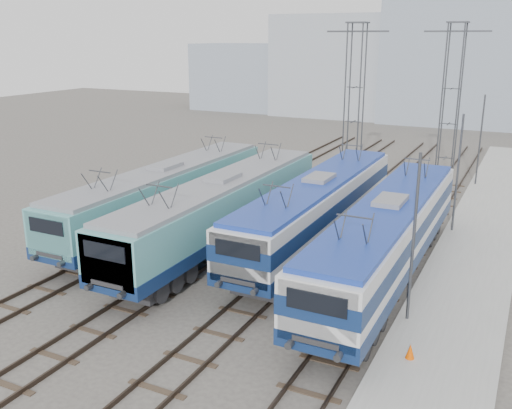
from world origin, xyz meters
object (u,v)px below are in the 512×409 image
object	(u,v)px
locomotive_far_right	(387,234)
catenary_tower_east	(451,101)
locomotive_far_left	(164,193)
mast_rear	(480,142)
locomotive_center_left	(221,207)
safety_cone	(410,351)
locomotive_center_right	(317,206)
mast_front	(413,243)
catenary_tower_west	(354,99)
mast_mid	(457,176)

from	to	relation	value
locomotive_far_right	catenary_tower_east	distance (m)	18.77
locomotive_far_left	mast_rear	xyz separation A→B (m)	(15.35, 18.63, 1.21)
locomotive_center_left	safety_cone	bearing A→B (deg)	-31.50
mast_rear	locomotive_center_right	bearing A→B (deg)	-110.12
catenary_tower_east	mast_front	bearing A→B (deg)	-84.55
locomotive_center_right	mast_rear	size ratio (longest dim) A/B	2.63
locomotive_center_left	mast_front	bearing A→B (deg)	-21.03
locomotive_center_right	locomotive_center_left	bearing A→B (deg)	-151.03
locomotive_center_left	locomotive_far_right	world-z (taller)	locomotive_far_right
mast_rear	safety_cone	xyz separation A→B (m)	(0.71, -26.92, -2.93)
locomotive_far_right	mast_rear	size ratio (longest dim) A/B	2.68
locomotive_far_left	locomotive_far_right	distance (m)	13.60
safety_cone	mast_front	bearing A→B (deg)	103.77
catenary_tower_west	mast_front	world-z (taller)	catenary_tower_west
locomotive_far_right	locomotive_center_left	bearing A→B (deg)	177.11
locomotive_center_right	locomotive_far_right	world-z (taller)	locomotive_far_right
locomotive_far_left	locomotive_center_right	size ratio (longest dim) A/B	1.00
catenary_tower_east	mast_mid	bearing A→B (deg)	-78.14
locomotive_far_left	safety_cone	distance (m)	18.16
catenary_tower_east	mast_rear	distance (m)	4.28
catenary_tower_west	safety_cone	bearing A→B (deg)	-67.88
locomotive_center_left	mast_front	size ratio (longest dim) A/B	2.68
locomotive_center_left	locomotive_far_right	bearing A→B (deg)	-2.89
locomotive_far_left	mast_front	world-z (taller)	mast_front
locomotive_center_left	locomotive_center_right	distance (m)	5.14
mast_rear	mast_mid	bearing A→B (deg)	-90.00
locomotive_center_right	mast_rear	distance (m)	18.50
catenary_tower_west	mast_mid	size ratio (longest dim) A/B	1.71
locomotive_far_left	mast_front	size ratio (longest dim) A/B	2.63
mast_rear	catenary_tower_east	bearing A→B (deg)	-136.40
locomotive_far_right	catenary_tower_west	world-z (taller)	catenary_tower_west
mast_rear	catenary_tower_west	bearing A→B (deg)	-155.06
locomotive_center_left	locomotive_center_right	xyz separation A→B (m)	(4.50, 2.49, 0.02)
locomotive_far_right	mast_front	bearing A→B (deg)	-63.53
locomotive_center_right	mast_rear	bearing A→B (deg)	69.88
mast_mid	locomotive_center_left	bearing A→B (deg)	-144.19
catenary_tower_east	mast_mid	size ratio (longest dim) A/B	1.71
locomotive_center_right	mast_front	bearing A→B (deg)	-46.37
mast_front	safety_cone	world-z (taller)	mast_front
locomotive_far_left	mast_rear	distance (m)	24.17
catenary_tower_east	mast_mid	distance (m)	10.69
locomotive_center_right	mast_rear	world-z (taller)	mast_rear
locomotive_center_right	safety_cone	xyz separation A→B (m)	(7.06, -9.58, -1.78)
locomotive_far_left	catenary_tower_east	world-z (taller)	catenary_tower_east
locomotive_center_left	mast_mid	xyz separation A→B (m)	(10.85, 7.83, 1.17)
locomotive_center_left	mast_mid	distance (m)	13.43
locomotive_far_left	mast_mid	xyz separation A→B (m)	(15.35, 6.63, 1.21)
mast_mid	mast_rear	bearing A→B (deg)	90.00
mast_front	locomotive_far_right	bearing A→B (deg)	116.47
catenary_tower_east	mast_front	size ratio (longest dim) A/B	1.71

